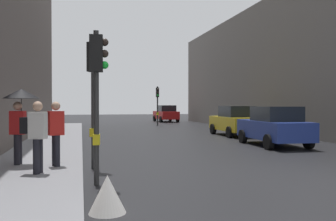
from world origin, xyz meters
TOP-DOWN VIEW (x-y plane):
  - ground_plane at (0.00, 0.00)m, footprint 120.00×120.00m
  - sidewalk_kerb at (-7.16, 6.00)m, footprint 2.65×40.00m
  - traffic_light_near_right at (-5.52, 2.58)m, footprint 0.45×0.34m
  - traffic_light_far_median at (0.60, 23.17)m, footprint 0.25×0.43m
  - traffic_light_near_left at (-5.52, 0.41)m, footprint 0.44×0.26m
  - car_blue_van at (2.50, 6.68)m, footprint 2.16×4.27m
  - car_yellow_taxi at (3.02, 12.04)m, footprint 2.06×4.22m
  - car_red_sedan at (2.90, 29.86)m, footprint 2.18×4.28m
  - pedestrian_with_umbrella at (-7.55, 2.90)m, footprint 1.00×1.00m
  - pedestrian_with_black_backpack at (-6.96, 1.37)m, footprint 0.65×0.43m
  - pedestrian_in_red_jacket at (-6.56, 2.38)m, footprint 0.46×0.38m
  - warning_sign_triangle at (-5.45, -1.82)m, footprint 0.64×0.64m

SIDE VIEW (x-z plane):
  - ground_plane at x=0.00m, z-range 0.00..0.00m
  - sidewalk_kerb at x=-7.16m, z-range 0.00..0.16m
  - warning_sign_triangle at x=-5.45m, z-range 0.00..0.65m
  - car_blue_van at x=2.50m, z-range 0.00..1.76m
  - car_yellow_taxi at x=3.02m, z-range 0.00..1.76m
  - car_red_sedan at x=2.90m, z-range 0.00..1.76m
  - pedestrian_in_red_jacket at x=-6.56m, z-range 0.25..2.02m
  - pedestrian_with_black_backpack at x=-6.96m, z-range 0.28..2.05m
  - pedestrian_with_umbrella at x=-7.55m, z-range 0.77..2.91m
  - traffic_light_far_median at x=0.60m, z-range 0.65..4.08m
  - traffic_light_near_left at x=-5.52m, z-range 0.67..4.21m
  - traffic_light_near_right at x=-5.52m, z-range 0.71..4.44m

